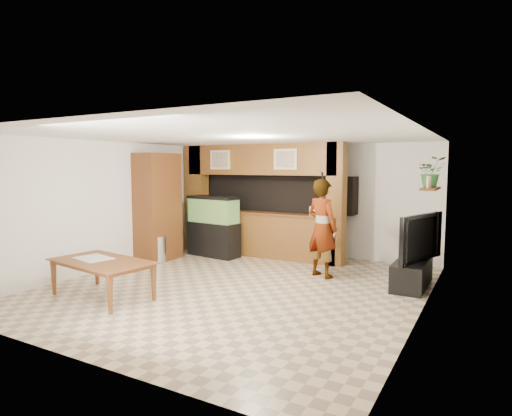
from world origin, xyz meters
The scene contains 20 objects.
floor centered at (0.00, 0.00, 0.00)m, with size 6.50×6.50×0.00m, color tan.
ceiling centered at (0.00, 0.00, 2.60)m, with size 6.50×6.50×0.00m, color white.
wall_back centered at (0.00, 3.25, 1.30)m, with size 6.00×6.00×0.00m, color silver.
wall_left centered at (-3.00, 0.00, 1.30)m, with size 6.50×6.50×0.00m, color silver.
wall_right centered at (3.00, 0.00, 1.30)m, with size 6.50×6.50×0.00m, color silver.
partition centered at (-0.95, 2.64, 1.31)m, with size 4.20×0.99×2.60m.
wall_clock centered at (-2.97, 1.00, 1.90)m, with size 0.05×0.25×0.25m.
wall_shelf centered at (2.85, 1.95, 1.70)m, with size 0.25×0.90×0.04m, color brown.
pantry_cabinet centered at (-2.70, 1.01, 1.19)m, with size 0.60×0.98×2.39m, color brown.
trash_can centered at (-2.49, 0.79, 0.29)m, with size 0.32×0.32×0.58m, color #B2B2B7.
aquarium centered at (-1.85, 1.95, 0.69)m, with size 1.27×0.48×1.41m.
tv_stand centered at (2.65, 1.54, 0.23)m, with size 0.51×1.40×0.47m, color black.
television centered at (2.65, 1.54, 0.88)m, with size 1.43×0.19×0.82m, color black.
photo_frame centered at (2.85, 1.67, 1.82)m, with size 0.03×0.16×0.21m, color #C8B285.
potted_plant centered at (2.82, 2.20, 1.99)m, with size 0.49×0.43×0.55m, color #296630.
person centered at (1.03, 1.39, 0.93)m, with size 0.68×0.45×1.87m, color #9D7B56.
microphone centered at (1.08, 1.23, 1.91)m, with size 0.04×0.04×0.17m, color black.
dining_table centered at (-1.56, -1.60, 0.30)m, with size 1.71×0.95×0.60m, color brown.
newspaper_a centered at (-1.81, -1.52, 0.61)m, with size 0.61×0.44×0.01m, color silver.
counter_box centered at (0.52, 2.45, 1.14)m, with size 0.29×0.19×0.19m, color tan.
Camera 1 is at (3.84, -6.20, 2.09)m, focal length 30.00 mm.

